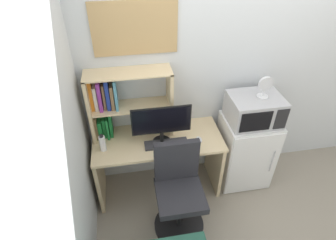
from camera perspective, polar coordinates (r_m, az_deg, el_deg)
name	(u,v)px	position (r m, az deg, el deg)	size (l,w,h in m)	color
wall_back	(276,66)	(3.15, 21.25, 10.32)	(6.40, 0.04, 2.60)	silver
desk	(158,155)	(2.98, -2.00, -7.10)	(1.31, 0.56, 0.74)	beige
hutch_bookshelf	(117,103)	(2.73, -10.35, 3.45)	(0.80, 0.25, 0.69)	beige
monitor	(162,123)	(2.63, -1.34, -0.57)	(0.57, 0.18, 0.42)	black
keyboard	(166,144)	(2.76, -0.36, -4.88)	(0.43, 0.13, 0.02)	#333338
computer_mouse	(199,140)	(2.81, 6.34, -4.01)	(0.06, 0.10, 0.03)	silver
water_bottle	(103,143)	(2.73, -13.22, -4.62)	(0.06, 0.06, 0.18)	silver
mini_fridge	(245,151)	(3.28, 15.46, -6.05)	(0.56, 0.49, 0.85)	white
microwave	(254,109)	(2.93, 17.23, 2.11)	(0.51, 0.41, 0.28)	#ADADB2
desk_fan	(265,86)	(2.82, 19.22, 6.51)	(0.14, 0.11, 0.22)	silver
desk_chair	(179,194)	(2.75, 2.19, -14.91)	(0.50, 0.50, 0.97)	black
wall_corkboard	(135,29)	(2.52, -6.81, 18.05)	(0.74, 0.02, 0.46)	tan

